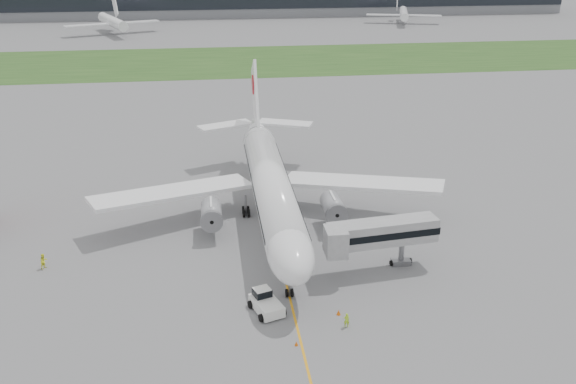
{
  "coord_description": "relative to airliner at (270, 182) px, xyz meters",
  "views": [
    {
      "loc": [
        -7.89,
        -74.59,
        37.02
      ],
      "look_at": [
        2.05,
        2.0,
        5.25
      ],
      "focal_mm": 40.0,
      "sensor_mm": 36.0,
      "label": 1
    }
  ],
  "objects": [
    {
      "name": "distant_aircraft_right",
      "position": [
        75.99,
        188.96,
        -5.66
      ],
      "size": [
        37.29,
        34.76,
        11.88
      ],
      "primitive_type": null,
      "rotation": [
        0.0,
        0.0,
        -0.27
      ],
      "color": "white",
      "rests_on": "ground"
    },
    {
      "name": "control_tower",
      "position": [
        -90.0,
        227.13,
        -5.66
      ],
      "size": [
        12.0,
        12.0,
        56.0
      ],
      "primitive_type": null,
      "color": "gray",
      "rests_on": "ground"
    },
    {
      "name": "airliner",
      "position": [
        0.0,
        0.0,
        0.0
      ],
      "size": [
        48.13,
        53.95,
        17.88
      ],
      "color": "white",
      "rests_on": "ground"
    },
    {
      "name": "apron_markings",
      "position": [
        0.0,
        -9.87,
        -5.66
      ],
      "size": [
        70.0,
        70.0,
        0.04
      ],
      "primitive_type": null,
      "color": "orange",
      "rests_on": "ground"
    },
    {
      "name": "safety_cone_left",
      "position": [
        -0.5,
        -28.74,
        -5.42
      ],
      "size": [
        0.35,
        0.35,
        0.48
      ],
      "primitive_type": "cone",
      "color": "#E55E0C",
      "rests_on": "ground"
    },
    {
      "name": "ground",
      "position": [
        0.0,
        -4.87,
        -5.66
      ],
      "size": [
        600.0,
        600.0,
        0.0
      ],
      "primitive_type": "plane",
      "color": "slate",
      "rests_on": "ground"
    },
    {
      "name": "safety_cone_right",
      "position": [
        4.58,
        -24.06,
        -5.36
      ],
      "size": [
        0.43,
        0.43,
        0.59
      ],
      "primitive_type": "cone",
      "color": "#E55E0C",
      "rests_on": "ground"
    },
    {
      "name": "terminal_building",
      "position": [
        0.0,
        225.0,
        1.34
      ],
      "size": [
        320.0,
        22.3,
        14.0
      ],
      "color": "gray",
      "rests_on": "ground"
    },
    {
      "name": "ground_crew_far",
      "position": [
        -27.76,
        -9.96,
        -4.71
      ],
      "size": [
        1.12,
        1.16,
        1.89
      ],
      "primitive_type": "imported",
      "rotation": [
        0.0,
        0.0,
        0.95
      ],
      "color": "#F7FB29",
      "rests_on": "ground"
    },
    {
      "name": "distant_aircraft_left",
      "position": [
        -41.62,
        174.54,
        -5.66
      ],
      "size": [
        43.94,
        41.55,
        13.45
      ],
      "primitive_type": null,
      "rotation": [
        0.0,
        0.0,
        0.36
      ],
      "color": "white",
      "rests_on": "ground"
    },
    {
      "name": "pushback_tug",
      "position": [
        -2.84,
        -22.23,
        -4.67
      ],
      "size": [
        3.89,
        4.74,
        2.15
      ],
      "rotation": [
        0.0,
        0.0,
        0.33
      ],
      "color": "white",
      "rests_on": "ground"
    },
    {
      "name": "grass_strip",
      "position": [
        0.0,
        115.13,
        -5.65
      ],
      "size": [
        600.0,
        50.0,
        0.02
      ],
      "primitive_type": "cube",
      "color": "#274D1C",
      "rests_on": "ground"
    },
    {
      "name": "ground_crew_near",
      "position": [
        4.92,
        -26.29,
        -4.88
      ],
      "size": [
        0.59,
        0.41,
        1.57
      ],
      "primitive_type": "imported",
      "rotation": [
        0.0,
        0.0,
        3.09
      ],
      "color": "#ACE225",
      "rests_on": "ground"
    },
    {
      "name": "jet_bridge",
      "position": [
        10.6,
        -15.42,
        -0.96
      ],
      "size": [
        13.68,
        5.45,
        6.35
      ],
      "rotation": [
        0.0,
        0.0,
        0.12
      ],
      "color": "#B3B3B6",
      "rests_on": "ground"
    }
  ]
}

